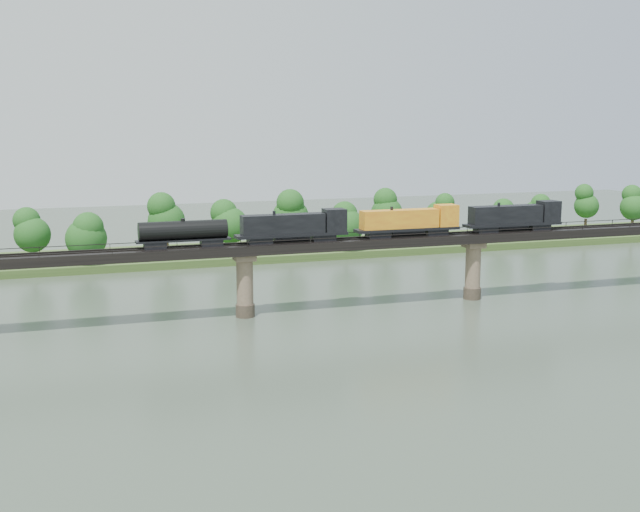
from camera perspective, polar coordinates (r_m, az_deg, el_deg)
name	(u,v)px	position (r m, az deg, el deg)	size (l,w,h in m)	color
ground	(301,374)	(98.90, -1.38, -8.37)	(400.00, 400.00, 0.00)	#334032
far_bank	(189,255)	(179.57, -9.28, 0.06)	(300.00, 24.00, 1.60)	#314B1E
bridge	(245,283)	(125.58, -5.37, -1.89)	(236.00, 30.00, 11.50)	#473A2D
bridge_superstructure	(244,243)	(124.45, -5.42, 0.96)	(220.00, 4.90, 0.75)	black
far_treeline	(153,223)	(172.92, -11.81, 2.30)	(289.06, 17.54, 13.60)	#382619
freight_train	(371,223)	(130.39, 3.64, 2.33)	(72.87, 2.84, 5.02)	black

